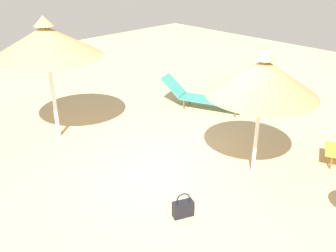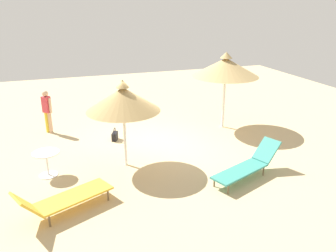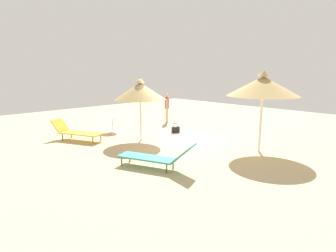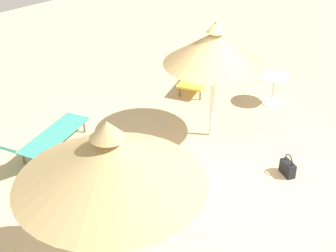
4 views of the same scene
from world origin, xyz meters
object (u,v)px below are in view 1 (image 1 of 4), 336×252
object	(u,v)px
parasol_umbrella_center	(263,77)
lounge_chair_far_left	(200,96)
handbag	(183,208)
parasol_umbrella_back	(46,41)

from	to	relation	value
parasol_umbrella_center	lounge_chair_far_left	bearing A→B (deg)	-120.99
lounge_chair_far_left	handbag	bearing A→B (deg)	37.95
parasol_umbrella_back	lounge_chair_far_left	xyz separation A→B (m)	(-3.78, 1.19, -1.93)
lounge_chair_far_left	parasol_umbrella_center	bearing A→B (deg)	59.01
handbag	lounge_chair_far_left	bearing A→B (deg)	-142.05
parasol_umbrella_center	lounge_chair_far_left	world-z (taller)	parasol_umbrella_center
parasol_umbrella_center	handbag	xyz separation A→B (m)	(1.99, -0.03, -1.85)
lounge_chair_far_left	parasol_umbrella_back	bearing A→B (deg)	-17.42
parasol_umbrella_center	lounge_chair_far_left	size ratio (longest dim) A/B	1.07
lounge_chair_far_left	handbag	size ratio (longest dim) A/B	5.25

